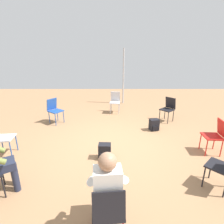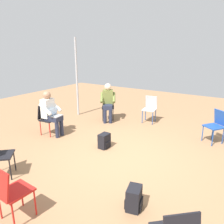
{
  "view_description": "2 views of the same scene",
  "coord_description": "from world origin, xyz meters",
  "px_view_note": "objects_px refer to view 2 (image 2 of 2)",
  "views": [
    {
      "loc": [
        -0.05,
        -4.12,
        2.3
      ],
      "look_at": [
        -0.05,
        0.33,
        0.81
      ],
      "focal_mm": 28.0,
      "sensor_mm": 36.0,
      "label": 1
    },
    {
      "loc": [
        3.81,
        2.19,
        2.38
      ],
      "look_at": [
        -0.13,
        -0.33,
        0.98
      ],
      "focal_mm": 35.0,
      "sensor_mm": 36.0,
      "label": 2
    }
  ],
  "objects_px": {
    "chair_south": "(47,117)",
    "backpack_near_laptop_user": "(104,142)",
    "backpack_by_empty_chair": "(134,199)",
    "chair_west": "(150,107)",
    "person_with_laptop": "(51,111)",
    "person_in_olive": "(108,100)",
    "chair_northwest": "(216,124)",
    "chair_east": "(10,190)",
    "chair_southwest": "(108,105)"
  },
  "relations": [
    {
      "from": "chair_southwest",
      "to": "person_with_laptop",
      "type": "height_order",
      "value": "person_with_laptop"
    },
    {
      "from": "chair_southwest",
      "to": "person_with_laptop",
      "type": "bearing_deg",
      "value": 42.89
    },
    {
      "from": "chair_west",
      "to": "backpack_near_laptop_user",
      "type": "relative_size",
      "value": 2.36
    },
    {
      "from": "chair_west",
      "to": "person_in_olive",
      "type": "height_order",
      "value": "person_in_olive"
    },
    {
      "from": "backpack_near_laptop_user",
      "to": "backpack_by_empty_chair",
      "type": "relative_size",
      "value": 1.0
    },
    {
      "from": "chair_west",
      "to": "backpack_by_empty_chair",
      "type": "bearing_deg",
      "value": 103.52
    },
    {
      "from": "chair_northwest",
      "to": "person_in_olive",
      "type": "distance_m",
      "value": 3.3
    },
    {
      "from": "chair_south",
      "to": "chair_west",
      "type": "height_order",
      "value": "same"
    },
    {
      "from": "backpack_by_empty_chair",
      "to": "chair_east",
      "type": "bearing_deg",
      "value": -49.77
    },
    {
      "from": "backpack_near_laptop_user",
      "to": "chair_west",
      "type": "bearing_deg",
      "value": 176.37
    },
    {
      "from": "chair_south",
      "to": "person_with_laptop",
      "type": "height_order",
      "value": "person_with_laptop"
    },
    {
      "from": "chair_south",
      "to": "person_with_laptop",
      "type": "bearing_deg",
      "value": 90.0
    },
    {
      "from": "person_with_laptop",
      "to": "chair_northwest",
      "type": "bearing_deg",
      "value": 110.78
    },
    {
      "from": "person_in_olive",
      "to": "backpack_by_empty_chair",
      "type": "bearing_deg",
      "value": 96.83
    },
    {
      "from": "chair_south",
      "to": "chair_west",
      "type": "bearing_deg",
      "value": 136.11
    },
    {
      "from": "chair_south",
      "to": "person_in_olive",
      "type": "distance_m",
      "value": 2.07
    },
    {
      "from": "chair_southwest",
      "to": "backpack_near_laptop_user",
      "type": "bearing_deg",
      "value": 89.01
    },
    {
      "from": "chair_northwest",
      "to": "chair_east",
      "type": "xyz_separation_m",
      "value": [
        4.44,
        -1.98,
        0.0
      ]
    },
    {
      "from": "person_in_olive",
      "to": "chair_south",
      "type": "bearing_deg",
      "value": 35.04
    },
    {
      "from": "chair_northwest",
      "to": "backpack_near_laptop_user",
      "type": "relative_size",
      "value": 2.36
    },
    {
      "from": "chair_west",
      "to": "chair_east",
      "type": "height_order",
      "value": "same"
    },
    {
      "from": "chair_south",
      "to": "chair_west",
      "type": "relative_size",
      "value": 1.0
    },
    {
      "from": "chair_south",
      "to": "backpack_near_laptop_user",
      "type": "bearing_deg",
      "value": 88.39
    },
    {
      "from": "chair_southwest",
      "to": "person_with_laptop",
      "type": "relative_size",
      "value": 0.69
    },
    {
      "from": "chair_south",
      "to": "backpack_near_laptop_user",
      "type": "height_order",
      "value": "chair_south"
    },
    {
      "from": "chair_east",
      "to": "person_with_laptop",
      "type": "xyz_separation_m",
      "value": [
        -2.52,
        -1.94,
        0.2
      ]
    },
    {
      "from": "chair_northwest",
      "to": "chair_west",
      "type": "distance_m",
      "value": 2.15
    },
    {
      "from": "chair_west",
      "to": "chair_east",
      "type": "xyz_separation_m",
      "value": [
        5.04,
        0.09,
        0.0
      ]
    },
    {
      "from": "chair_northwest",
      "to": "person_in_olive",
      "type": "bearing_deg",
      "value": 36.72
    },
    {
      "from": "person_with_laptop",
      "to": "chair_east",
      "type": "bearing_deg",
      "value": 32.27
    },
    {
      "from": "person_with_laptop",
      "to": "backpack_near_laptop_user",
      "type": "relative_size",
      "value": 3.44
    },
    {
      "from": "chair_south",
      "to": "chair_southwest",
      "type": "bearing_deg",
      "value": 155.43
    },
    {
      "from": "chair_southwest",
      "to": "chair_south",
      "type": "bearing_deg",
      "value": 38.66
    },
    {
      "from": "chair_southwest",
      "to": "chair_west",
      "type": "distance_m",
      "value": 1.4
    },
    {
      "from": "person_in_olive",
      "to": "chair_northwest",
      "type": "bearing_deg",
      "value": 148.6
    },
    {
      "from": "chair_northwest",
      "to": "chair_east",
      "type": "distance_m",
      "value": 4.86
    },
    {
      "from": "chair_east",
      "to": "person_in_olive",
      "type": "height_order",
      "value": "person_in_olive"
    },
    {
      "from": "person_with_laptop",
      "to": "person_in_olive",
      "type": "bearing_deg",
      "value": 156.13
    },
    {
      "from": "chair_south",
      "to": "person_in_olive",
      "type": "relative_size",
      "value": 0.69
    },
    {
      "from": "chair_south",
      "to": "chair_west",
      "type": "distance_m",
      "value": 3.25
    },
    {
      "from": "chair_northwest",
      "to": "chair_south",
      "type": "bearing_deg",
      "value": 61.38
    },
    {
      "from": "chair_south",
      "to": "backpack_by_empty_chair",
      "type": "relative_size",
      "value": 2.36
    },
    {
      "from": "chair_west",
      "to": "backpack_near_laptop_user",
      "type": "xyz_separation_m",
      "value": [
        2.42,
        -0.15,
        -0.34
      ]
    },
    {
      "from": "chair_south",
      "to": "chair_east",
      "type": "distance_m",
      "value": 3.27
    },
    {
      "from": "chair_west",
      "to": "person_with_laptop",
      "type": "height_order",
      "value": "person_with_laptop"
    },
    {
      "from": "chair_west",
      "to": "backpack_near_laptop_user",
      "type": "distance_m",
      "value": 2.45
    },
    {
      "from": "chair_east",
      "to": "person_in_olive",
      "type": "relative_size",
      "value": 0.69
    },
    {
      "from": "chair_east",
      "to": "backpack_by_empty_chair",
      "type": "xyz_separation_m",
      "value": [
        -1.13,
        1.33,
        -0.34
      ]
    },
    {
      "from": "chair_northwest",
      "to": "backpack_near_laptop_user",
      "type": "height_order",
      "value": "chair_northwest"
    },
    {
      "from": "person_in_olive",
      "to": "backpack_near_laptop_user",
      "type": "distance_m",
      "value": 2.14
    }
  ]
}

